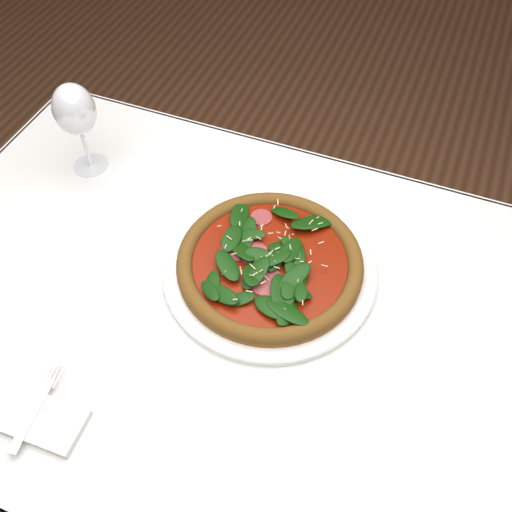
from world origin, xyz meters
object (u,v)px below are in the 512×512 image
at_px(napkin, 33,417).
at_px(plate, 270,268).
at_px(pizza, 270,261).
at_px(wine_glass, 75,112).

bearing_deg(napkin, plate, 59.62).
xyz_separation_m(plate, pizza, (0.00, 0.00, 0.02)).
xyz_separation_m(pizza, wine_glass, (-0.42, 0.11, 0.10)).
distance_m(wine_glass, napkin, 0.54).
relative_size(wine_glass, napkin, 1.26).
xyz_separation_m(pizza, napkin, (-0.22, -0.37, -0.02)).
bearing_deg(plate, napkin, -120.38).
xyz_separation_m(plate, napkin, (-0.22, -0.37, -0.00)).
bearing_deg(plate, pizza, 90.00).
relative_size(plate, pizza, 1.03).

